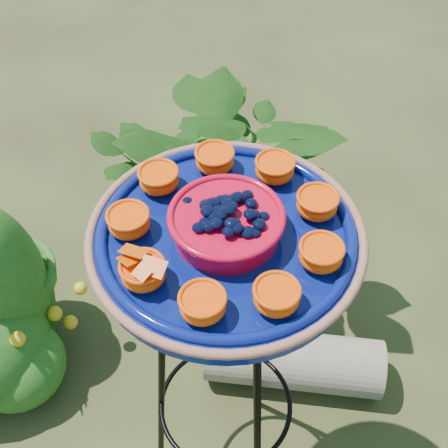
{
  "coord_description": "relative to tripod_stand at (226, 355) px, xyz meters",
  "views": [
    {
      "loc": [
        0.56,
        -0.52,
        1.75
      ],
      "look_at": [
        0.06,
        -0.01,
        0.97
      ],
      "focal_mm": 50.0,
      "sensor_mm": 36.0,
      "label": 1
    }
  ],
  "objects": [
    {
      "name": "feeder_dish",
      "position": [
        -0.0,
        -0.0,
        0.4
      ],
      "size": [
        0.55,
        0.55,
        0.11
      ],
      "rotation": [
        0.0,
        0.0,
        0.21
      ],
      "color": "#081360",
      "rests_on": "tripod_stand"
    },
    {
      "name": "driftwood_log",
      "position": [
        -0.03,
        0.32,
        -0.47
      ],
      "size": [
        0.52,
        0.46,
        0.18
      ],
      "primitive_type": "cylinder",
      "rotation": [
        0.0,
        1.57,
        0.65
      ],
      "color": "gray",
      "rests_on": "ground"
    },
    {
      "name": "tripod_stand",
      "position": [
        0.0,
        0.0,
        0.0
      ],
      "size": [
        0.39,
        0.39,
        0.91
      ],
      "rotation": [
        0.0,
        0.0,
        0.21
      ],
      "color": "black",
      "rests_on": "ground"
    },
    {
      "name": "ground_plane",
      "position": [
        -0.07,
        0.01,
        -0.55
      ],
      "size": [
        20.0,
        20.0,
        0.0
      ],
      "primitive_type": "plane",
      "color": "#2F2314",
      "rests_on": "ground"
    },
    {
      "name": "shrub_back_left",
      "position": [
        -0.54,
        0.53,
        -0.15
      ],
      "size": [
        0.96,
        0.94,
        0.81
      ],
      "primitive_type": "imported",
      "rotation": [
        0.0,
        0.0,
        0.65
      ],
      "color": "#204D14",
      "rests_on": "ground"
    }
  ]
}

